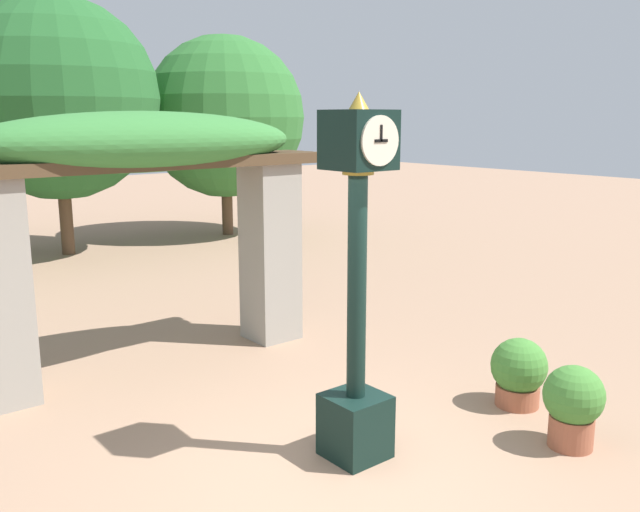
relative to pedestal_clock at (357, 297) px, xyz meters
name	(u,v)px	position (x,y,z in m)	size (l,w,h in m)	color
ground_plane	(336,478)	(-0.39, -0.20, -1.48)	(60.00, 60.00, 0.00)	#9E7A60
pedestal_clock	(357,297)	(0.00, 0.00, 0.00)	(0.50, 0.53, 3.20)	black
pergola	(146,186)	(-0.39, 3.23, 0.72)	(4.70, 1.22, 3.07)	gray
potted_plant_near_left	(573,403)	(1.66, -1.14, -1.06)	(0.55, 0.55, 0.78)	#9E563D
potted_plant_far_left	(519,371)	(2.06, -0.28, -1.10)	(0.59, 0.59, 0.73)	#9E563D
tree_line	(46,115)	(0.98, 10.91, 1.56)	(14.76, 4.31, 5.54)	brown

